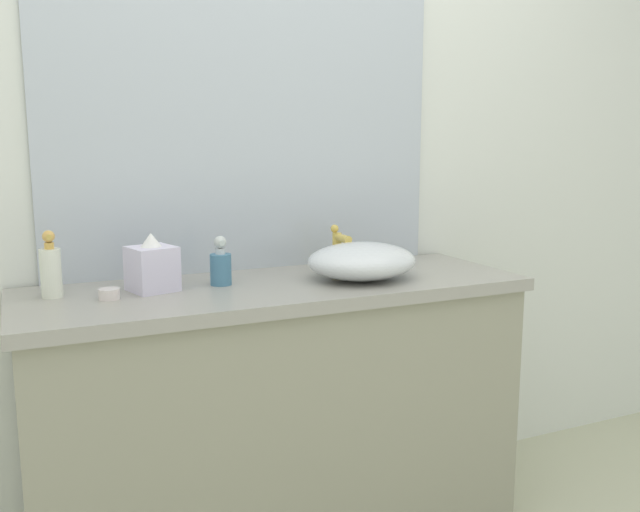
% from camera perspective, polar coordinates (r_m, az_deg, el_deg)
% --- Properties ---
extents(bathroom_wall_rear, '(6.00, 0.06, 2.60)m').
position_cam_1_polar(bathroom_wall_rear, '(2.36, -5.49, 9.31)').
color(bathroom_wall_rear, silver).
rests_on(bathroom_wall_rear, ground).
extents(vanity_counter, '(1.56, 0.54, 0.88)m').
position_cam_1_polar(vanity_counter, '(2.23, -3.43, -13.34)').
color(vanity_counter, gray).
rests_on(vanity_counter, ground).
extents(wall_mirror_panel, '(1.36, 0.01, 0.96)m').
position_cam_1_polar(wall_mirror_panel, '(2.31, -6.12, 10.70)').
color(wall_mirror_panel, '#B2BCC6').
rests_on(wall_mirror_panel, vanity_counter).
extents(sink_basin, '(0.35, 0.30, 0.12)m').
position_cam_1_polar(sink_basin, '(2.16, 3.55, -0.43)').
color(sink_basin, silver).
rests_on(sink_basin, vanity_counter).
extents(faucet, '(0.03, 0.12, 0.15)m').
position_cam_1_polar(faucet, '(2.30, 1.56, 0.94)').
color(faucet, gold).
rests_on(faucet, vanity_counter).
extents(soap_dispenser, '(0.07, 0.07, 0.15)m').
position_cam_1_polar(soap_dispenser, '(2.09, -8.37, -0.79)').
color(soap_dispenser, teal).
rests_on(soap_dispenser, vanity_counter).
extents(lotion_bottle, '(0.06, 0.06, 0.19)m').
position_cam_1_polar(lotion_bottle, '(2.04, -21.76, -1.06)').
color(lotion_bottle, white).
rests_on(lotion_bottle, vanity_counter).
extents(tissue_box, '(0.15, 0.15, 0.17)m').
position_cam_1_polar(tissue_box, '(2.04, -13.98, -0.84)').
color(tissue_box, silver).
rests_on(tissue_box, vanity_counter).
extents(candle_jar, '(0.06, 0.06, 0.03)m').
position_cam_1_polar(candle_jar, '(1.98, -17.36, -3.07)').
color(candle_jar, silver).
rests_on(candle_jar, vanity_counter).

